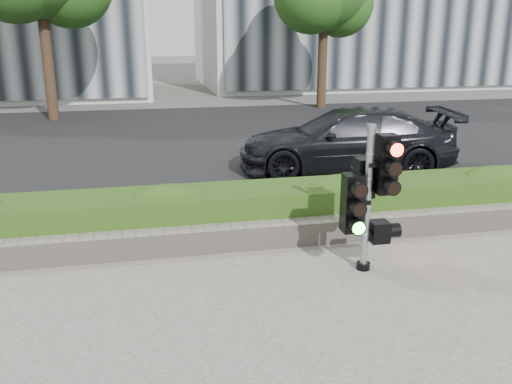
# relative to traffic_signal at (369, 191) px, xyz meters

# --- Properties ---
(ground) EXTENTS (120.00, 120.00, 0.00)m
(ground) POSITION_rel_traffic_signal_xyz_m (-1.22, -0.89, -1.08)
(ground) COLOR #51514C
(ground) RESTS_ON ground
(road) EXTENTS (60.00, 13.00, 0.02)m
(road) POSITION_rel_traffic_signal_xyz_m (-1.22, 9.11, -1.07)
(road) COLOR black
(road) RESTS_ON ground
(curb) EXTENTS (60.00, 0.25, 0.12)m
(curb) POSITION_rel_traffic_signal_xyz_m (-1.22, 2.26, -1.02)
(curb) COLOR gray
(curb) RESTS_ON ground
(stone_wall) EXTENTS (12.00, 0.32, 0.34)m
(stone_wall) POSITION_rel_traffic_signal_xyz_m (-1.22, 1.01, -0.88)
(stone_wall) COLOR gray
(stone_wall) RESTS_ON sidewalk
(hedge) EXTENTS (12.00, 1.00, 0.68)m
(hedge) POSITION_rel_traffic_signal_xyz_m (-1.22, 1.66, -0.71)
(hedge) COLOR #517423
(hedge) RESTS_ON sidewalk
(traffic_signal) EXTENTS (0.66, 0.48, 1.90)m
(traffic_signal) POSITION_rel_traffic_signal_xyz_m (0.00, 0.00, 0.00)
(traffic_signal) COLOR black
(traffic_signal) RESTS_ON sidewalk
(car_dark) EXTENTS (4.92, 2.55, 1.36)m
(car_dark) POSITION_rel_traffic_signal_xyz_m (1.62, 4.94, -0.38)
(car_dark) COLOR black
(car_dark) RESTS_ON road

